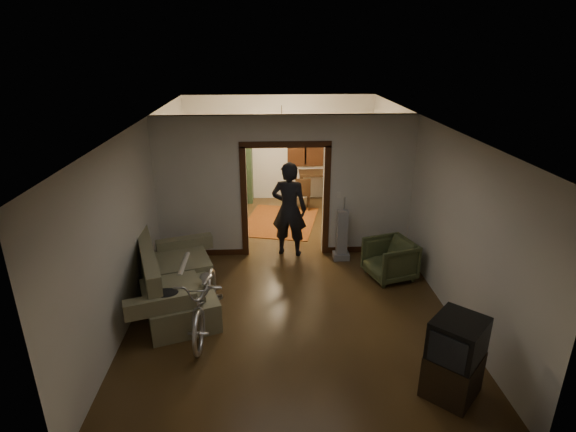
{
  "coord_description": "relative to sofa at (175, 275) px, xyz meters",
  "views": [
    {
      "loc": [
        -0.37,
        -7.62,
        4.02
      ],
      "look_at": [
        0.0,
        -0.3,
        1.2
      ],
      "focal_mm": 28.0,
      "sensor_mm": 36.0,
      "label": 1
    }
  ],
  "objects": [
    {
      "name": "floor",
      "position": [
        1.88,
        1.08,
        -0.51
      ],
      "size": [
        5.0,
        8.5,
        0.01
      ],
      "primitive_type": "cube",
      "color": "#322110",
      "rests_on": "ground"
    },
    {
      "name": "person",
      "position": [
        1.96,
        1.76,
        0.45
      ],
      "size": [
        0.79,
        0.62,
        1.92
      ],
      "primitive_type": "imported",
      "rotation": [
        0.0,
        0.0,
        2.89
      ],
      "color": "black",
      "rests_on": "floor"
    },
    {
      "name": "armchair",
      "position": [
        3.73,
        0.67,
        -0.15
      ],
      "size": [
        0.99,
        0.97,
        0.72
      ],
      "primitive_type": "imported",
      "rotation": [
        0.0,
        0.0,
        -1.27
      ],
      "color": "#3C4527",
      "rests_on": "floor"
    },
    {
      "name": "locker",
      "position": [
        0.72,
        5.12,
        0.35
      ],
      "size": [
        0.88,
        0.52,
        1.72
      ],
      "primitive_type": "cube",
      "rotation": [
        0.0,
        0.0,
        -0.05
      ],
      "color": "#223620",
      "rests_on": "floor"
    },
    {
      "name": "far_window",
      "position": [
        2.58,
        5.29,
        1.04
      ],
      "size": [
        0.98,
        0.06,
        1.28
      ],
      "primitive_type": "cube",
      "color": "black",
      "rests_on": "wall_back"
    },
    {
      "name": "wall_left",
      "position": [
        -0.62,
        1.08,
        0.89
      ],
      "size": [
        0.02,
        8.5,
        2.8
      ],
      "primitive_type": "cube",
      "color": "beige",
      "rests_on": "floor"
    },
    {
      "name": "rolled_paper",
      "position": [
        0.1,
        0.3,
        0.02
      ],
      "size": [
        0.1,
        0.82,
        0.1
      ],
      "primitive_type": "cylinder",
      "rotation": [
        1.57,
        0.0,
        0.0
      ],
      "color": "beige",
      "rests_on": "sofa"
    },
    {
      "name": "wall_back",
      "position": [
        1.88,
        5.33,
        0.89
      ],
      "size": [
        5.0,
        0.02,
        2.8
      ],
      "primitive_type": "cube",
      "color": "beige",
      "rests_on": "floor"
    },
    {
      "name": "jacket",
      "position": [
        0.05,
        -0.91,
        0.17
      ],
      "size": [
        0.45,
        0.34,
        0.13
      ],
      "primitive_type": "ellipsoid",
      "color": "black",
      "rests_on": "sofa"
    },
    {
      "name": "crt_tv",
      "position": [
        3.72,
        -2.27,
        0.27
      ],
      "size": [
        0.81,
        0.81,
        0.52
      ],
      "primitive_type": "cube",
      "rotation": [
        0.0,
        0.0,
        0.81
      ],
      "color": "black",
      "rests_on": "tv_stand"
    },
    {
      "name": "oriental_rug",
      "position": [
        1.84,
        3.53,
        -0.51
      ],
      "size": [
        2.06,
        2.44,
        0.02
      ],
      "primitive_type": "cube",
      "rotation": [
        0.0,
        0.0,
        -0.23
      ],
      "color": "#652A0F",
      "rests_on": "floor"
    },
    {
      "name": "door_casing",
      "position": [
        1.88,
        1.83,
        0.59
      ],
      "size": [
        1.74,
        0.2,
        2.32
      ],
      "primitive_type": "cube",
      "color": "#32180B",
      "rests_on": "floor"
    },
    {
      "name": "globe",
      "position": [
        0.72,
        5.12,
        1.43
      ],
      "size": [
        0.3,
        0.3,
        0.3
      ],
      "primitive_type": "sphere",
      "color": "#1E5972",
      "rests_on": "locker"
    },
    {
      "name": "light_switch",
      "position": [
        2.93,
        1.75,
        0.74
      ],
      "size": [
        0.08,
        0.01,
        0.12
      ],
      "primitive_type": "cube",
      "color": "silver",
      "rests_on": "partition_wall"
    },
    {
      "name": "chandelier",
      "position": [
        1.88,
        3.58,
        1.84
      ],
      "size": [
        0.24,
        0.24,
        0.24
      ],
      "primitive_type": "sphere",
      "color": "#FFE0A5",
      "rests_on": "ceiling"
    },
    {
      "name": "vacuum",
      "position": [
        2.98,
        1.46,
        0.0
      ],
      "size": [
        0.36,
        0.31,
        1.03
      ],
      "primitive_type": "cube",
      "rotation": [
        0.0,
        0.0,
        -0.2
      ],
      "color": "gray",
      "rests_on": "floor"
    },
    {
      "name": "desk",
      "position": [
        2.95,
        4.91,
        -0.1
      ],
      "size": [
        1.24,
        0.88,
        0.83
      ],
      "primitive_type": "cube",
      "rotation": [
        0.0,
        0.0,
        0.25
      ],
      "color": "black",
      "rests_on": "floor"
    },
    {
      "name": "wall_right",
      "position": [
        4.38,
        1.08,
        0.89
      ],
      "size": [
        0.02,
        8.5,
        2.8
      ],
      "primitive_type": "cube",
      "color": "beige",
      "rests_on": "floor"
    },
    {
      "name": "sofa",
      "position": [
        0.0,
        0.0,
        0.0
      ],
      "size": [
        1.66,
        2.44,
        1.03
      ],
      "primitive_type": "cube",
      "rotation": [
        0.0,
        0.0,
        0.32
      ],
      "color": "brown",
      "rests_on": "floor"
    },
    {
      "name": "desk_chair",
      "position": [
        2.43,
        4.38,
        -0.08
      ],
      "size": [
        0.44,
        0.44,
        0.87
      ],
      "primitive_type": "cube",
      "rotation": [
        0.0,
        0.0,
        -0.16
      ],
      "color": "black",
      "rests_on": "floor"
    },
    {
      "name": "partition_wall",
      "position": [
        1.88,
        1.83,
        0.89
      ],
      "size": [
        5.0,
        0.14,
        2.8
      ],
      "primitive_type": "cube",
      "color": "beige",
      "rests_on": "floor"
    },
    {
      "name": "bicycle",
      "position": [
        0.58,
        -0.72,
        -0.02
      ],
      "size": [
        0.72,
        1.89,
        0.98
      ],
      "primitive_type": "imported",
      "rotation": [
        0.0,
        0.0,
        -0.04
      ],
      "color": "silver",
      "rests_on": "floor"
    },
    {
      "name": "ceiling",
      "position": [
        1.88,
        1.08,
        2.29
      ],
      "size": [
        5.0,
        8.5,
        0.01
      ],
      "primitive_type": "cube",
      "color": "white",
      "rests_on": "floor"
    },
    {
      "name": "tv_stand",
      "position": [
        3.72,
        -2.27,
        -0.23
      ],
      "size": [
        0.83,
        0.83,
        0.56
      ],
      "primitive_type": "cube",
      "rotation": [
        0.0,
        0.0,
        0.81
      ],
      "color": "black",
      "rests_on": "floor"
    }
  ]
}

